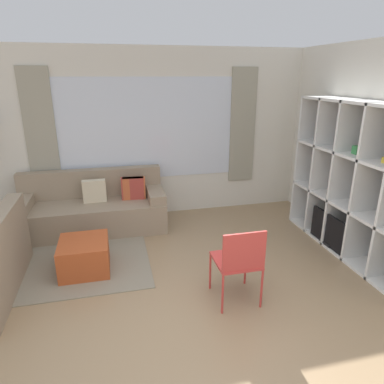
# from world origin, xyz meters

# --- Properties ---
(ground_plane) EXTENTS (16.00, 16.00, 0.00)m
(ground_plane) POSITION_xyz_m (0.00, 0.00, 0.00)
(ground_plane) COLOR #9E7F5B
(wall_back) EXTENTS (6.42, 0.11, 2.70)m
(wall_back) POSITION_xyz_m (0.00, 3.30, 1.36)
(wall_back) COLOR silver
(wall_back) RESTS_ON ground_plane
(wall_right) EXTENTS (0.07, 4.47, 2.70)m
(wall_right) POSITION_xyz_m (2.64, 1.63, 1.35)
(wall_right) COLOR silver
(wall_right) RESTS_ON ground_plane
(area_rug) EXTENTS (2.21, 1.63, 0.01)m
(area_rug) POSITION_xyz_m (-1.34, 1.87, 0.01)
(area_rug) COLOR gray
(area_rug) RESTS_ON ground_plane
(shelving_unit) EXTENTS (0.42, 2.26, 1.99)m
(shelving_unit) POSITION_xyz_m (2.43, 1.32, 0.97)
(shelving_unit) COLOR #232328
(shelving_unit) RESTS_ON ground_plane
(couch_main) EXTENTS (2.16, 0.83, 0.88)m
(couch_main) POSITION_xyz_m (-0.92, 2.84, 0.32)
(couch_main) COLOR gray
(couch_main) RESTS_ON ground_plane
(ottoman) EXTENTS (0.57, 0.60, 0.39)m
(ottoman) POSITION_xyz_m (-1.01, 1.63, 0.20)
(ottoman) COLOR #B74C23
(ottoman) RESTS_ON ground_plane
(folding_chair) EXTENTS (0.44, 0.46, 0.86)m
(folding_chair) POSITION_xyz_m (0.58, 0.60, 0.52)
(folding_chair) COLOR #CC3D38
(folding_chair) RESTS_ON ground_plane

